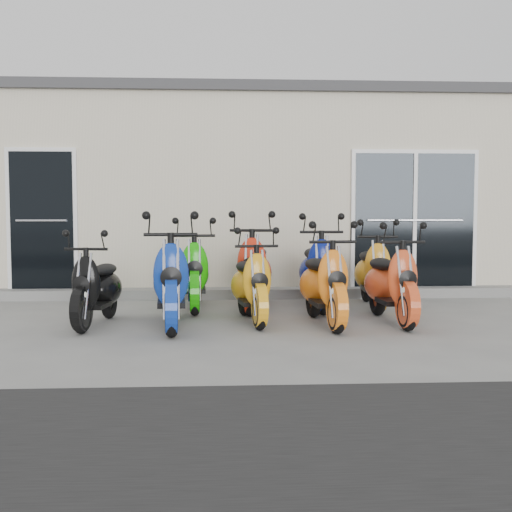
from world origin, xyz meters
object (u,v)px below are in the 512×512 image
object	(u,v)px
scooter_front_black	(96,277)
scooter_front_blue	(171,269)
scooter_front_red	(391,272)
scooter_back_red	(254,260)
scooter_back_yellow	(373,263)
scooter_front_orange_a	(251,274)
scooter_back_green	(194,263)
scooter_front_orange_b	(324,273)
scooter_back_blue	(317,261)

from	to	relation	value
scooter_front_black	scooter_front_blue	bearing A→B (deg)	-2.49
scooter_front_red	scooter_back_red	distance (m)	1.97
scooter_front_red	scooter_front_blue	bearing A→B (deg)	179.52
scooter_front_blue	scooter_back_yellow	bearing A→B (deg)	23.05
scooter_front_blue	scooter_back_red	bearing A→B (deg)	47.58
scooter_front_blue	scooter_front_red	world-z (taller)	scooter_front_blue
scooter_front_orange_a	scooter_back_green	world-z (taller)	scooter_back_green
scooter_front_blue	scooter_back_yellow	world-z (taller)	scooter_front_blue
scooter_back_yellow	scooter_front_blue	bearing A→B (deg)	-148.49
scooter_front_orange_a	scooter_back_green	xyz separation A→B (m)	(-0.72, 1.11, 0.05)
scooter_front_black	scooter_front_orange_a	size ratio (longest dim) A/B	0.98
scooter_front_orange_a	scooter_front_orange_b	world-z (taller)	scooter_front_orange_b
scooter_front_blue	scooter_back_yellow	xyz separation A→B (m)	(2.69, 1.40, -0.05)
scooter_front_orange_b	scooter_front_red	distance (m)	0.84
scooter_front_red	scooter_front_black	bearing A→B (deg)	176.24
scooter_front_black	scooter_back_green	xyz separation A→B (m)	(1.10, 1.23, 0.06)
scooter_front_orange_b	scooter_back_red	xyz separation A→B (m)	(-0.75, 1.28, 0.06)
scooter_front_blue	scooter_front_red	distance (m)	2.62
scooter_front_orange_b	scooter_front_orange_a	bearing A→B (deg)	159.41
scooter_back_red	scooter_back_blue	bearing A→B (deg)	8.55
scooter_back_blue	scooter_back_green	bearing A→B (deg)	-179.90
scooter_front_orange_b	scooter_back_yellow	size ratio (longest dim) A/B	1.00
scooter_front_orange_a	scooter_front_red	world-z (taller)	scooter_front_red
scooter_back_blue	scooter_back_yellow	xyz separation A→B (m)	(0.79, 0.06, -0.04)
scooter_front_orange_b	scooter_back_yellow	bearing A→B (deg)	51.10
scooter_front_orange_b	scooter_front_red	size ratio (longest dim) A/B	1.01
scooter_back_green	scooter_back_red	bearing A→B (deg)	-6.39
scooter_back_red	scooter_back_yellow	size ratio (longest dim) A/B	1.09
scooter_back_blue	scooter_front_red	bearing A→B (deg)	-57.85
scooter_front_orange_b	scooter_front_red	xyz separation A→B (m)	(0.83, 0.11, -0.01)
scooter_back_red	scooter_front_orange_b	bearing A→B (deg)	-52.33
scooter_front_orange_a	scooter_back_green	size ratio (longest dim) A/B	0.92
scooter_front_blue	scooter_front_orange_a	bearing A→B (deg)	11.93
scooter_front_orange_a	scooter_back_red	xyz separation A→B (m)	(0.10, 1.05, 0.09)
scooter_front_orange_b	scooter_back_green	distance (m)	2.07
scooter_back_red	scooter_back_blue	xyz separation A→B (m)	(0.87, 0.02, -0.01)
scooter_front_orange_a	scooter_front_red	size ratio (longest dim) A/B	0.95
scooter_front_orange_a	scooter_front_black	bearing A→B (deg)	176.22
scooter_front_black	scooter_front_red	xyz separation A→B (m)	(3.50, -0.01, 0.04)
scooter_front_black	scooter_front_red	size ratio (longest dim) A/B	0.93
scooter_front_blue	scooter_front_red	size ratio (longest dim) A/B	1.10
scooter_back_red	scooter_back_green	bearing A→B (deg)	-176.75
scooter_front_blue	scooter_back_red	world-z (taller)	scooter_back_red
scooter_front_black	scooter_front_orange_b	xyz separation A→B (m)	(2.67, -0.11, 0.05)
scooter_front_black	scooter_back_red	size ratio (longest dim) A/B	0.84
scooter_back_green	scooter_back_yellow	xyz separation A→B (m)	(2.48, 0.02, -0.01)
scooter_front_blue	scooter_front_orange_b	distance (m)	1.79
scooter_back_blue	scooter_front_orange_a	bearing A→B (deg)	-130.84
scooter_front_black	scooter_back_green	distance (m)	1.65
scooter_front_blue	scooter_front_orange_b	size ratio (longest dim) A/B	1.09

